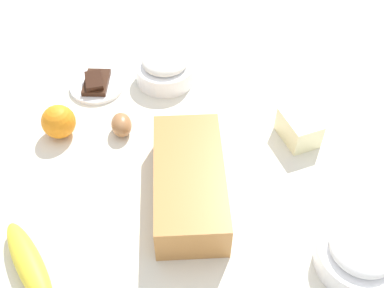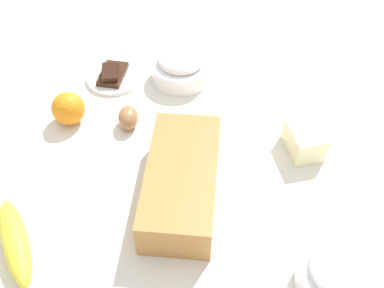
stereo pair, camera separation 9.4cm
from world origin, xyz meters
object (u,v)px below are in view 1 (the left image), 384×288
flour_bowl (165,68)px  orange_fruit (59,122)px  chocolate_plate (97,84)px  egg_near_butter (122,125)px  banana (29,264)px  butter_block (299,128)px  sugar_bowl (360,254)px  loaf_pan (189,181)px

flour_bowl → orange_fruit: bearing=-55.4°
flour_bowl → chocolate_plate: bearing=-84.8°
orange_fruit → egg_near_butter: size_ratio=1.18×
banana → egg_near_butter: (-0.32, 0.15, 0.00)m
orange_fruit → egg_near_butter: (0.01, 0.13, -0.01)m
orange_fruit → butter_block: orange_fruit is taller
flour_bowl → banana: size_ratio=0.74×
sugar_bowl → chocolate_plate: (-0.51, -0.47, -0.02)m
banana → chocolate_plate: banana is taller
loaf_pan → banana: bearing=-62.4°
loaf_pan → egg_near_butter: (-0.18, -0.13, -0.02)m
flour_bowl → egg_near_butter: flour_bowl is taller
butter_block → egg_near_butter: (-0.05, -0.38, -0.01)m
flour_bowl → sugar_bowl: bearing=29.7°
loaf_pan → banana: size_ratio=1.50×
butter_block → chocolate_plate: size_ratio=0.69×
orange_fruit → sugar_bowl: bearing=55.9°
butter_block → chocolate_plate: (-0.21, -0.44, -0.02)m
egg_near_butter → chocolate_plate: bearing=-158.0°
flour_bowl → egg_near_butter: bearing=-31.5°
loaf_pan → egg_near_butter: size_ratio=4.62×
orange_fruit → banana: bearing=-3.4°
loaf_pan → chocolate_plate: 0.39m
loaf_pan → chocolate_plate: (-0.34, -0.19, -0.03)m
sugar_bowl → egg_near_butter: size_ratio=2.32×
egg_near_butter → sugar_bowl: bearing=48.6°
flour_bowl → orange_fruit: (0.16, -0.24, 0.00)m
sugar_bowl → butter_block: 0.31m
orange_fruit → butter_block: size_ratio=0.81×
sugar_bowl → egg_near_butter: bearing=-131.4°
loaf_pan → orange_fruit: (-0.19, -0.26, -0.01)m
chocolate_plate → flour_bowl: bearing=95.2°
loaf_pan → butter_block: (-0.13, 0.24, -0.01)m
banana → orange_fruit: (-0.32, 0.02, 0.02)m
sugar_bowl → orange_fruit: bearing=-124.1°
banana → egg_near_butter: bearing=154.5°
loaf_pan → butter_block: 0.28m
sugar_bowl → banana: bearing=-94.0°
loaf_pan → chocolate_plate: size_ratio=2.19×
chocolate_plate → butter_block: bearing=64.9°
orange_fruit → chocolate_plate: (-0.15, 0.07, -0.03)m
butter_block → chocolate_plate: 0.48m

